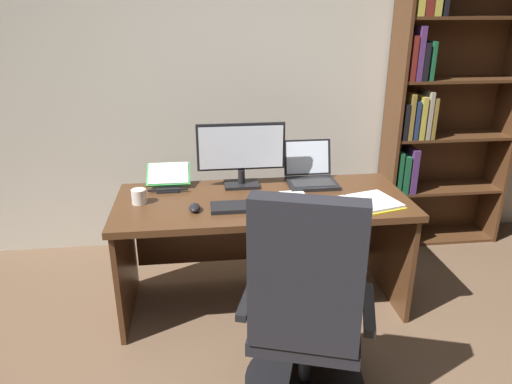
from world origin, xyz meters
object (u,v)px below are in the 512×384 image
object	(u,v)px
office_chair	(305,321)
computer_mouse	(195,208)
bookshelf	(436,112)
reading_stand_with_book	(169,177)
laptop	(310,174)
monitor	(241,154)
notepad	(295,197)
coffee_mug	(139,196)
pen	(298,196)
keyboard	(248,206)
desk	(261,223)
open_binder	(358,205)

from	to	relation	value
office_chair	computer_mouse	bearing A→B (deg)	142.04
bookshelf	reading_stand_with_book	bearing A→B (deg)	-166.56
laptop	reading_stand_with_book	bearing A→B (deg)	177.31
bookshelf	monitor	world-z (taller)	bookshelf
notepad	coffee_mug	world-z (taller)	coffee_mug
monitor	pen	world-z (taller)	monitor
computer_mouse	notepad	world-z (taller)	computer_mouse
monitor	keyboard	bearing A→B (deg)	-90.00
desk	keyboard	size ratio (longest dim) A/B	4.17
computer_mouse	pen	xyz separation A→B (m)	(0.62, 0.12, -0.01)
office_chair	computer_mouse	xyz separation A→B (m)	(-0.49, 0.72, 0.28)
monitor	pen	distance (m)	0.45
laptop	open_binder	size ratio (longest dim) A/B	0.59
bookshelf	notepad	xyz separation A→B (m)	(-1.23, -0.78, -0.33)
monitor	reading_stand_with_book	bearing A→B (deg)	173.68
open_binder	reading_stand_with_book	bearing A→B (deg)	141.34
desk	computer_mouse	xyz separation A→B (m)	(-0.41, -0.21, 0.21)
monitor	open_binder	size ratio (longest dim) A/B	1.03
office_chair	monitor	bearing A→B (deg)	117.73
laptop	reading_stand_with_book	world-z (taller)	laptop
bookshelf	pen	distance (m)	1.48
office_chair	coffee_mug	size ratio (longest dim) A/B	12.86
notepad	coffee_mug	size ratio (longest dim) A/B	2.43
keyboard	computer_mouse	bearing A→B (deg)	180.00
bookshelf	desk	bearing A→B (deg)	-154.25
office_chair	laptop	distance (m)	1.18
keyboard	computer_mouse	distance (m)	0.30
keyboard	open_binder	distance (m)	0.63
desk	office_chair	distance (m)	0.94
computer_mouse	pen	bearing A→B (deg)	10.85
desk	reading_stand_with_book	size ratio (longest dim) A/B	6.39
desk	reading_stand_with_book	bearing A→B (deg)	159.56
monitor	coffee_mug	size ratio (longest dim) A/B	6.41
office_chair	pen	xyz separation A→B (m)	(0.13, 0.84, 0.27)
laptop	keyboard	size ratio (longest dim) A/B	0.76
desk	keyboard	distance (m)	0.31
desk	laptop	distance (m)	0.46
monitor	notepad	world-z (taller)	monitor
open_binder	pen	bearing A→B (deg)	136.30
computer_mouse	open_binder	bearing A→B (deg)	-3.07
bookshelf	open_binder	world-z (taller)	bookshelf
pen	coffee_mug	size ratio (longest dim) A/B	1.62
bookshelf	keyboard	xyz separation A→B (m)	(-1.53, -0.90, -0.32)
computer_mouse	notepad	distance (m)	0.61
office_chair	notepad	xyz separation A→B (m)	(0.11, 0.84, 0.26)
bookshelf	laptop	distance (m)	1.23
keyboard	reading_stand_with_book	distance (m)	0.63
keyboard	coffee_mug	xyz separation A→B (m)	(-0.62, 0.15, 0.03)
desk	notepad	size ratio (longest dim) A/B	8.34
laptop	coffee_mug	xyz separation A→B (m)	(-1.07, -0.23, -0.01)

